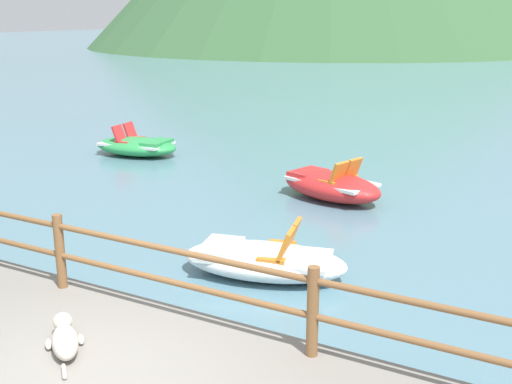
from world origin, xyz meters
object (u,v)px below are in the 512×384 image
(pedal_boat_0, at_px, (264,260))
(pedal_boat_3, at_px, (331,185))
(dog_resting, at_px, (65,339))
(pedal_boat_1, at_px, (137,146))

(pedal_boat_0, relative_size, pedal_boat_3, 1.03)
(pedal_boat_0, distance_m, pedal_boat_3, 4.24)
(pedal_boat_0, xyz_separation_m, pedal_boat_3, (-0.68, 4.19, 0.04))
(dog_resting, height_order, pedal_boat_0, pedal_boat_0)
(pedal_boat_0, height_order, pedal_boat_3, pedal_boat_3)
(pedal_boat_1, relative_size, pedal_boat_3, 0.98)
(dog_resting, relative_size, pedal_boat_3, 0.32)
(pedal_boat_3, bearing_deg, pedal_boat_0, -80.82)
(dog_resting, height_order, pedal_boat_3, pedal_boat_3)
(dog_resting, bearing_deg, pedal_boat_1, 125.46)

